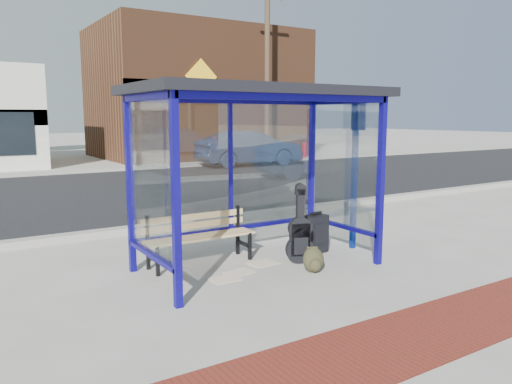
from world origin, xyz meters
TOP-DOWN VIEW (x-y plane):
  - ground at (0.00, 0.00)m, footprint 120.00×120.00m
  - brick_paver_strip at (0.00, -2.60)m, footprint 60.00×1.00m
  - curb_near at (0.00, 2.90)m, footprint 60.00×0.25m
  - street_asphalt at (0.00, 8.00)m, footprint 60.00×10.00m
  - curb_far at (0.00, 13.10)m, footprint 60.00×0.25m
  - far_sidewalk at (0.00, 15.00)m, footprint 60.00×4.00m
  - bus_shelter at (0.00, 0.07)m, footprint 3.30×1.80m
  - storefront_brown at (8.00, 18.49)m, footprint 10.00×7.08m
  - tree_right at (12.50, 22.00)m, footprint 3.60×3.60m
  - utility_pole_east at (9.00, 13.40)m, footprint 1.60×0.24m
  - bench at (-0.60, 0.60)m, footprint 1.57×0.39m
  - guitar_bag at (0.61, -0.13)m, footprint 0.40×0.24m
  - suitcase at (1.13, 0.17)m, footprint 0.39×0.28m
  - backpack at (0.50, -0.57)m, footprint 0.34×0.33m
  - sign_post at (1.81, 0.08)m, footprint 0.10×0.31m
  - newspaper_a at (-0.63, -0.20)m, footprint 0.37×0.29m
  - newspaper_b at (-0.33, -0.06)m, footprint 0.41×0.35m
  - newspaper_c at (0.15, 0.12)m, footprint 0.42×0.34m
  - parked_car at (7.33, 12.21)m, footprint 4.47×1.74m
  - fire_hydrant at (11.19, 13.45)m, footprint 0.37×0.25m

SIDE VIEW (x-z plane):
  - ground at x=0.00m, z-range 0.00..0.00m
  - street_asphalt at x=0.00m, z-range 0.00..0.00m
  - newspaper_b at x=-0.33m, z-range 0.00..0.01m
  - newspaper_a at x=-0.63m, z-range 0.00..0.01m
  - newspaper_c at x=0.15m, z-range 0.00..0.01m
  - far_sidewalk at x=0.00m, z-range 0.00..0.01m
  - brick_paver_strip at x=0.00m, z-range 0.00..0.01m
  - curb_near at x=0.00m, z-range 0.00..0.12m
  - curb_far at x=0.00m, z-range 0.00..0.12m
  - backpack at x=0.50m, z-range -0.01..0.33m
  - suitcase at x=1.13m, z-range -0.02..0.60m
  - guitar_bag at x=0.61m, z-range -0.14..0.92m
  - bench at x=-0.60m, z-range 0.05..0.79m
  - fire_hydrant at x=11.19m, z-range 0.04..0.86m
  - parked_car at x=7.33m, z-range 0.00..1.45m
  - sign_post at x=1.81m, z-range 0.15..2.63m
  - bus_shelter at x=0.00m, z-range 0.86..3.28m
  - storefront_brown at x=8.00m, z-range 0.00..6.40m
  - utility_pole_east at x=9.00m, z-range 0.11..8.11m
  - tree_right at x=12.50m, z-range 1.94..8.97m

